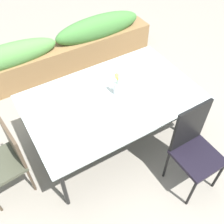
% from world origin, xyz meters
% --- Properties ---
extents(ground_plane, '(12.00, 12.00, 0.00)m').
position_xyz_m(ground_plane, '(0.00, 0.00, 0.00)').
color(ground_plane, gray).
extents(dining_table, '(1.89, 1.20, 0.73)m').
position_xyz_m(dining_table, '(0.09, -0.01, 0.69)').
color(dining_table, silver).
rests_on(dining_table, ground).
extents(chair_end_left, '(0.47, 0.47, 0.86)m').
position_xyz_m(chair_end_left, '(-1.15, -0.00, 0.49)').
color(chair_end_left, '#474938').
rests_on(chair_end_left, ground).
extents(chair_near_right, '(0.43, 0.43, 1.05)m').
position_xyz_m(chair_near_right, '(0.52, -0.89, 0.59)').
color(chair_near_right, black).
rests_on(chair_near_right, ground).
extents(flower_vase, '(0.07, 0.07, 0.28)m').
position_xyz_m(flower_vase, '(0.17, 0.02, 0.84)').
color(flower_vase, silver).
rests_on(flower_vase, dining_table).
extents(planter_box, '(3.27, 0.37, 0.77)m').
position_xyz_m(planter_box, '(0.09, 1.62, 0.36)').
color(planter_box, olive).
rests_on(planter_box, ground).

